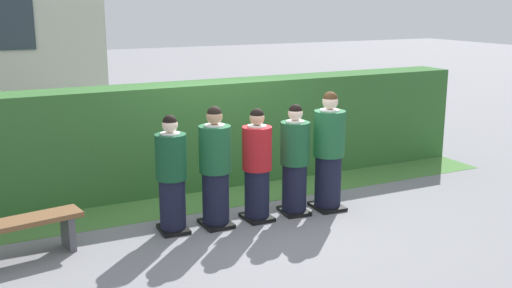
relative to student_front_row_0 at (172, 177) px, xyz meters
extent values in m
plane|color=slate|center=(1.16, -0.07, -0.73)|extent=(60.00, 60.00, 0.00)
cylinder|color=black|center=(0.00, 0.00, -0.37)|extent=(0.34, 0.34, 0.70)
cube|color=black|center=(0.00, 0.00, -0.70)|extent=(0.37, 0.45, 0.05)
cylinder|color=#144728|center=(0.00, 0.00, 0.27)|extent=(0.40, 0.40, 0.58)
cylinder|color=white|center=(0.00, 0.00, 0.56)|extent=(0.25, 0.25, 0.03)
cube|color=gold|center=(0.01, 0.19, 0.38)|extent=(0.04, 0.01, 0.26)
sphere|color=beige|center=(0.00, 0.00, 0.68)|extent=(0.20, 0.20, 0.20)
sphere|color=black|center=(0.00, 0.00, 0.71)|extent=(0.18, 0.18, 0.18)
cylinder|color=black|center=(0.57, -0.06, -0.36)|extent=(0.35, 0.35, 0.74)
cube|color=black|center=(0.57, -0.06, -0.70)|extent=(0.38, 0.47, 0.05)
cylinder|color=#19512D|center=(0.57, -0.06, 0.32)|extent=(0.42, 0.42, 0.61)
cylinder|color=white|center=(0.57, -0.06, 0.63)|extent=(0.26, 0.26, 0.03)
cube|color=#236038|center=(0.57, 0.14, 0.44)|extent=(0.04, 0.01, 0.27)
sphere|color=tan|center=(0.57, -0.06, 0.75)|extent=(0.21, 0.21, 0.21)
sphere|color=black|center=(0.57, -0.06, 0.78)|extent=(0.19, 0.19, 0.19)
cylinder|color=black|center=(1.17, -0.09, -0.37)|extent=(0.34, 0.34, 0.70)
cube|color=black|center=(1.17, -0.09, -0.70)|extent=(0.37, 0.45, 0.05)
cylinder|color=#AD191E|center=(1.17, -0.09, 0.27)|extent=(0.40, 0.40, 0.58)
cylinder|color=white|center=(1.17, -0.09, 0.57)|extent=(0.25, 0.25, 0.03)
cube|color=#236038|center=(1.16, 0.10, 0.39)|extent=(0.04, 0.01, 0.26)
sphere|color=tan|center=(1.17, -0.09, 0.68)|extent=(0.20, 0.20, 0.20)
sphere|color=black|center=(1.17, -0.09, 0.71)|extent=(0.18, 0.18, 0.18)
cube|color=white|center=(1.16, 0.17, 0.18)|extent=(0.15, 0.01, 0.20)
cylinder|color=black|center=(1.74, -0.10, -0.37)|extent=(0.34, 0.34, 0.71)
cube|color=black|center=(1.74, -0.10, -0.70)|extent=(0.40, 0.48, 0.05)
cylinder|color=#19512D|center=(1.74, -0.10, 0.28)|extent=(0.40, 0.40, 0.59)
cylinder|color=white|center=(1.74, -0.10, 0.58)|extent=(0.25, 0.25, 0.03)
cube|color=#236038|center=(1.76, 0.09, 0.40)|extent=(0.04, 0.02, 0.26)
sphere|color=beige|center=(1.74, -0.10, 0.69)|extent=(0.20, 0.20, 0.20)
sphere|color=black|center=(1.74, -0.10, 0.73)|extent=(0.19, 0.19, 0.19)
cube|color=white|center=(1.77, 0.16, 0.19)|extent=(0.15, 0.02, 0.20)
cylinder|color=black|center=(2.27, -0.14, -0.34)|extent=(0.37, 0.37, 0.78)
cube|color=black|center=(2.27, -0.14, -0.70)|extent=(0.40, 0.49, 0.05)
cylinder|color=#1E5B33|center=(2.27, -0.14, 0.37)|extent=(0.44, 0.44, 0.64)
cylinder|color=white|center=(2.27, -0.14, 0.70)|extent=(0.27, 0.27, 0.03)
cube|color=#236038|center=(2.27, 0.07, 0.50)|extent=(0.04, 0.01, 0.28)
sphere|color=beige|center=(2.27, -0.14, 0.82)|extent=(0.22, 0.22, 0.22)
sphere|color=#472D19|center=(2.27, -0.14, 0.86)|extent=(0.20, 0.20, 0.20)
cube|color=white|center=(2.28, 0.14, 0.28)|extent=(0.15, 0.01, 0.20)
cube|color=#33662D|center=(1.16, 1.73, 0.10)|extent=(9.37, 0.70, 1.66)
cube|color=#2D3842|center=(-1.28, 5.86, 1.77)|extent=(0.90, 0.04, 1.10)
cube|color=brown|center=(-1.85, -0.06, -0.28)|extent=(1.44, 0.59, 0.06)
cube|color=#4C4C51|center=(-1.31, 0.03, -0.52)|extent=(0.13, 0.33, 0.42)
cube|color=#477A38|center=(1.16, 0.93, -0.72)|extent=(9.37, 0.90, 0.01)
camera|label=1|loc=(-2.30, -7.07, 2.18)|focal=42.47mm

